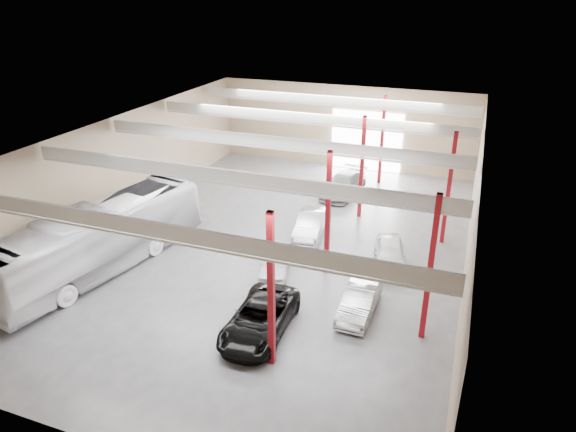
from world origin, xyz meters
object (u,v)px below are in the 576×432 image
Objects in this scene: car_row_b at (311,224)px; car_right_near at (359,301)px; car_row_c at (344,184)px; car_right_far at (390,254)px; black_sedan at (260,318)px; coach_bus at (100,238)px; car_row_a at (275,262)px.

car_right_near is at bearing -63.46° from car_row_b.
car_right_far is (5.21, -9.58, -0.07)m from car_row_c.
car_row_c is 1.32× the size of car_right_near.
black_sedan is 17.85m from car_row_c.
car_right_far is (4.45, 8.26, -0.03)m from black_sedan.
car_row_b is 1.06× the size of car_right_far.
car_right_far is (14.98, 5.92, -1.14)m from coach_bus.
car_row_c is at bearing 71.85° from car_row_a.
car_right_near is (14.44, 0.70, -1.18)m from coach_bus.
car_row_c is at bearing 106.06° from car_right_far.
car_right_near is (4.67, -14.80, -0.11)m from car_row_c.
coach_bus reaches higher than car_row_a.
coach_bus is 16.14m from car_right_far.
car_row_c is 10.90m from car_right_far.
coach_bus is at bearing -146.86° from car_row_b.
car_right_near is at bearing -65.33° from car_row_c.
car_right_far is at bearing 32.07° from coach_bus.
coach_bus is 10.84m from black_sedan.
coach_bus is 14.51m from car_right_near.
car_right_near is (5.26, -2.16, 0.02)m from car_row_a.
car_row_b is 8.82m from car_right_near.
car_row_c reaches higher than car_right_far.
black_sedan is 1.31× the size of car_right_near.
coach_bus reaches higher than car_right_near.
coach_bus is 12.56m from car_row_b.
car_right_far is at bearing -54.32° from car_row_c.
coach_bus is 2.47× the size of black_sedan.
car_row_b reaches higher than car_row_a.
car_row_a is at bearing -164.64° from car_right_far.
car_row_c reaches higher than car_row_b.
car_row_c reaches higher than black_sedan.
car_right_near is (4.87, -7.36, -0.06)m from car_row_b.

